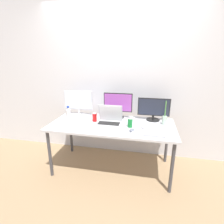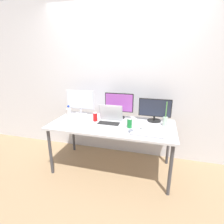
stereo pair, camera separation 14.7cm
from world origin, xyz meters
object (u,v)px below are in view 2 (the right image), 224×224
object	(u,v)px
keyboard_main	(147,134)
mouse_by_keyboard	(131,131)
soda_can_near_keyboard	(130,123)
monitor_center	(119,105)
soda_can_by_laptop	(95,117)
laptop_silver	(110,119)
water_bottle	(69,116)
monitor_right	(155,110)
monitor_left	(80,102)
bamboo_vase	(165,121)
mouse_by_laptop	(143,127)
work_desk	(112,127)

from	to	relation	value
keyboard_main	mouse_by_keyboard	world-z (taller)	mouse_by_keyboard
mouse_by_keyboard	soda_can_near_keyboard	xyz separation A→B (m)	(-0.04, 0.14, 0.05)
monitor_center	soda_can_by_laptop	bearing A→B (deg)	-143.81
laptop_silver	water_bottle	size ratio (longest dim) A/B	1.24
monitor_center	monitor_right	xyz separation A→B (m)	(0.55, -0.00, -0.04)
monitor_left	water_bottle	world-z (taller)	monitor_left
monitor_right	soda_can_near_keyboard	xyz separation A→B (m)	(-0.32, -0.35, -0.12)
monitor_left	keyboard_main	distance (m)	1.29
monitor_left	laptop_silver	bearing A→B (deg)	-26.10
laptop_silver	keyboard_main	size ratio (longest dim) A/B	0.86
laptop_silver	bamboo_vase	bearing A→B (deg)	8.54
water_bottle	soda_can_by_laptop	bearing A→B (deg)	37.80
laptop_silver	soda_can_by_laptop	world-z (taller)	laptop_silver
keyboard_main	soda_can_near_keyboard	size ratio (longest dim) A/B	3.25
monitor_right	bamboo_vase	bearing A→B (deg)	-44.89
water_bottle	bamboo_vase	bearing A→B (deg)	13.21
laptop_silver	mouse_by_keyboard	distance (m)	0.41
laptop_silver	keyboard_main	xyz separation A→B (m)	(0.56, -0.27, -0.05)
mouse_by_laptop	monitor_left	bearing A→B (deg)	-179.04
monitor_center	water_bottle	bearing A→B (deg)	-143.01
work_desk	bamboo_vase	xyz separation A→B (m)	(0.74, 0.13, 0.13)
mouse_by_keyboard	work_desk	bearing A→B (deg)	160.48
monitor_center	laptop_silver	distance (m)	0.32
water_bottle	bamboo_vase	world-z (taller)	bamboo_vase
keyboard_main	soda_can_near_keyboard	distance (m)	0.32
monitor_right	laptop_silver	distance (m)	0.69
bamboo_vase	monitor_left	bearing A→B (deg)	172.77
monitor_center	water_bottle	size ratio (longest dim) A/B	1.59
monitor_center	keyboard_main	bearing A→B (deg)	-48.13
soda_can_by_laptop	keyboard_main	bearing A→B (deg)	-21.26
monitor_left	bamboo_vase	size ratio (longest dim) A/B	1.39
mouse_by_keyboard	mouse_by_laptop	xyz separation A→B (m)	(0.14, 0.16, 0.00)
water_bottle	soda_can_near_keyboard	world-z (taller)	water_bottle
soda_can_near_keyboard	soda_can_by_laptop	size ratio (longest dim) A/B	1.00
monitor_center	water_bottle	world-z (taller)	monitor_center
keyboard_main	mouse_by_keyboard	xyz separation A→B (m)	(-0.21, 0.05, 0.01)
soda_can_near_keyboard	bamboo_vase	size ratio (longest dim) A/B	0.36
work_desk	keyboard_main	distance (m)	0.58
bamboo_vase	monitor_right	bearing A→B (deg)	135.11
monitor_left	mouse_by_keyboard	xyz separation A→B (m)	(0.94, -0.51, -0.20)
work_desk	mouse_by_keyboard	world-z (taller)	mouse_by_keyboard
keyboard_main	soda_can_near_keyboard	xyz separation A→B (m)	(-0.25, 0.19, 0.05)
keyboard_main	soda_can_by_laptop	size ratio (longest dim) A/B	3.25
work_desk	monitor_left	world-z (taller)	monitor_left
work_desk	soda_can_by_laptop	size ratio (longest dim) A/B	14.13
bamboo_vase	work_desk	bearing A→B (deg)	-170.14
mouse_by_keyboard	water_bottle	bearing A→B (deg)	-167.37
work_desk	soda_can_near_keyboard	bearing A→B (deg)	-14.53
soda_can_by_laptop	mouse_by_keyboard	bearing A→B (deg)	-23.98
keyboard_main	soda_can_by_laptop	xyz separation A→B (m)	(-0.80, 0.31, 0.05)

